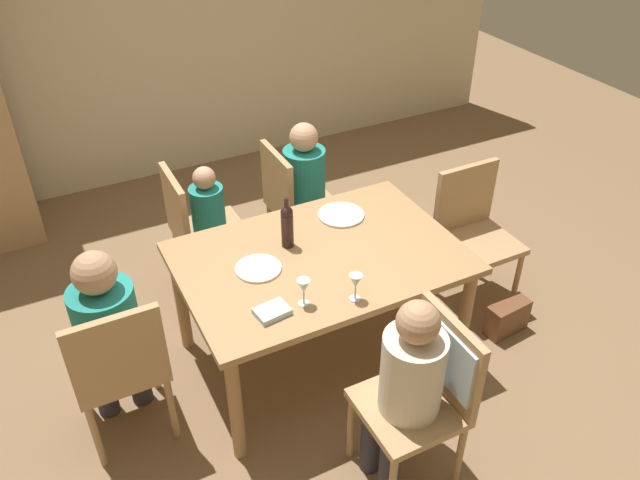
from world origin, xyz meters
TOP-DOWN VIEW (x-y plane):
  - ground_plane at (0.00, 0.00)m, footprint 10.00×10.00m
  - rear_room_partition at (0.00, 2.72)m, footprint 6.40×0.12m
  - dining_table at (0.00, 0.00)m, footprint 1.52×1.04m
  - chair_far_right at (0.25, 0.90)m, footprint 0.44×0.44m
  - chair_near at (0.12, -0.90)m, footprint 0.46×0.44m
  - chair_left_end at (-1.14, -0.09)m, footprint 0.44×0.44m
  - chair_far_left at (-0.43, 0.90)m, footprint 0.44×0.44m
  - chair_right_end at (1.14, 0.09)m, footprint 0.44×0.44m
  - person_woman_host at (0.37, 0.90)m, footprint 0.32×0.28m
  - person_man_bearded at (-0.03, -0.90)m, footprint 0.33×0.29m
  - person_man_guest at (-1.14, 0.03)m, footprint 0.31×0.35m
  - person_child_small at (-0.32, 0.90)m, footprint 0.25×0.22m
  - wine_bottle_tall_green at (-0.12, 0.16)m, footprint 0.07×0.07m
  - wine_glass_near_left at (-0.01, -0.40)m, footprint 0.07×0.07m
  - wine_glass_centre at (-0.25, -0.32)m, footprint 0.07×0.07m
  - dinner_plate_host at (-0.35, 0.03)m, footprint 0.24×0.24m
  - dinner_plate_guest_left at (0.29, 0.29)m, footprint 0.27×0.27m
  - folded_napkin at (-0.42, -0.32)m, footprint 0.17×0.14m
  - handbag at (1.14, -0.35)m, footprint 0.29×0.15m

SIDE VIEW (x-z plane):
  - ground_plane at x=0.00m, z-range 0.00..0.00m
  - handbag at x=1.14m, z-range 0.00..0.22m
  - chair_far_right at x=0.25m, z-range 0.07..0.99m
  - chair_left_end at x=-1.14m, z-range 0.07..0.99m
  - chair_far_left at x=-0.43m, z-range 0.07..0.99m
  - chair_right_end at x=1.14m, z-range 0.07..0.99m
  - person_child_small at x=-0.32m, z-range 0.09..1.03m
  - chair_near at x=0.12m, z-range 0.13..1.05m
  - person_woman_host at x=0.37m, z-range 0.09..1.17m
  - person_man_bearded at x=-0.03m, z-range 0.09..1.18m
  - person_man_guest at x=-1.14m, z-range 0.09..1.23m
  - dining_table at x=0.00m, z-range 0.29..1.04m
  - dinner_plate_host at x=-0.35m, z-range 0.75..0.76m
  - dinner_plate_guest_left at x=0.29m, z-range 0.75..0.76m
  - folded_napkin at x=-0.42m, z-range 0.75..0.78m
  - wine_glass_near_left at x=-0.01m, z-range 0.78..0.93m
  - wine_glass_centre at x=-0.25m, z-range 0.78..0.93m
  - wine_bottle_tall_green at x=-0.12m, z-range 0.73..1.04m
  - rear_room_partition at x=0.00m, z-range 0.00..2.70m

